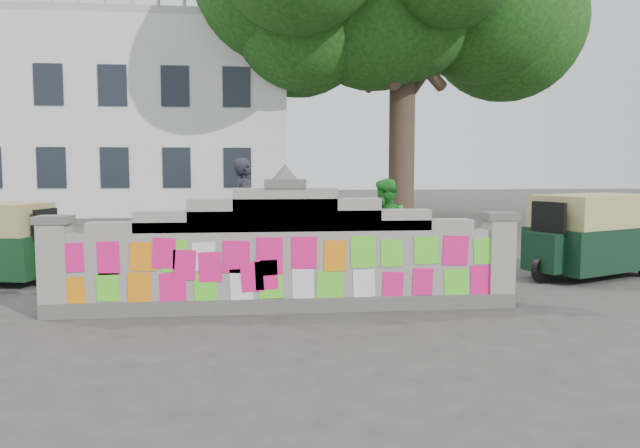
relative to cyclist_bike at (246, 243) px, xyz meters
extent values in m
plane|color=#383533|center=(0.56, -3.19, -0.56)|extent=(100.00, 100.00, 0.00)
cube|color=#4C4C49|center=(0.56, -3.19, -0.46)|extent=(6.40, 0.42, 0.20)
cube|color=gray|center=(0.56, -3.19, 0.04)|extent=(6.40, 0.32, 1.00)
cube|color=gray|center=(0.56, -3.19, 0.61)|extent=(5.20, 0.32, 0.14)
cube|color=gray|center=(0.56, -3.19, 0.68)|extent=(4.00, 0.32, 0.28)
cube|color=gray|center=(0.56, -3.19, 0.76)|extent=(2.60, 0.32, 0.44)
cube|color=gray|center=(0.56, -3.19, 0.83)|extent=(1.40, 0.32, 0.58)
cube|color=#4C4C49|center=(0.56, -3.19, 1.18)|extent=(0.55, 0.36, 0.12)
cone|color=#4C4C49|center=(0.56, -3.19, 1.34)|extent=(0.36, 0.36, 0.22)
cube|color=gray|center=(-2.46, -3.19, 0.06)|extent=(0.36, 0.40, 1.24)
cube|color=#4C4C49|center=(-2.46, -3.19, 0.72)|extent=(0.44, 0.44, 0.10)
cube|color=gray|center=(3.58, -3.19, 0.06)|extent=(0.36, 0.40, 1.24)
cube|color=#4C4C49|center=(3.58, -3.19, 0.72)|extent=(0.44, 0.44, 0.10)
cube|color=silver|center=(-6.44, 18.81, 3.44)|extent=(16.00, 10.00, 8.00)
cylinder|color=#38281E|center=(6.56, 14.81, 2.44)|extent=(1.10, 1.10, 6.00)
ellipsoid|color=#0F380C|center=(6.56, 14.81, 8.44)|extent=(12.00, 10.00, 6.00)
imported|color=black|center=(0.00, 0.00, 0.00)|extent=(2.14, 0.78, 1.12)
imported|color=#222029|center=(0.00, 0.00, 0.39)|extent=(0.47, 0.70, 1.89)
imported|color=green|center=(2.41, -1.12, 0.33)|extent=(0.83, 0.98, 1.78)
cube|color=#113419|center=(-3.31, -0.82, -0.07)|extent=(0.58, 0.70, 0.62)
cube|color=black|center=(-3.31, -0.82, 0.46)|extent=(0.22, 0.62, 0.53)
cylinder|color=black|center=(-3.23, -0.84, -0.34)|extent=(0.45, 0.21, 0.44)
cube|color=black|center=(6.22, -1.05, -0.03)|extent=(2.60, 2.08, 0.76)
cube|color=tan|center=(6.22, -1.05, 0.64)|extent=(2.41, 1.96, 0.57)
cube|color=black|center=(5.13, -1.55, -0.03)|extent=(0.71, 0.81, 0.67)
cube|color=black|center=(5.13, -1.55, 0.54)|extent=(0.35, 0.64, 0.57)
cylinder|color=black|center=(5.05, -1.59, -0.32)|extent=(0.48, 0.30, 0.48)
cylinder|color=black|center=(6.78, -0.22, -0.32)|extent=(0.48, 0.30, 0.48)
camera|label=1|loc=(0.11, -11.62, 1.38)|focal=35.00mm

